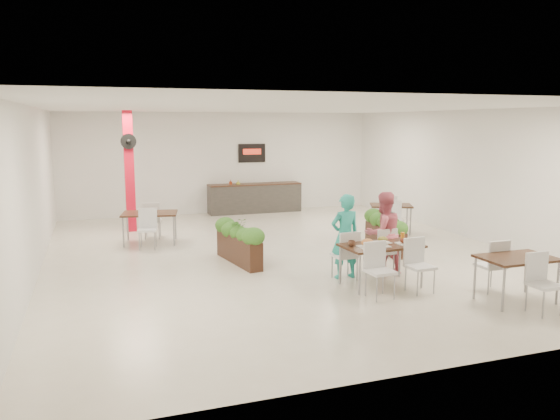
% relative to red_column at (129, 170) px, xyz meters
% --- Properties ---
extents(ground, '(12.00, 12.00, 0.00)m').
position_rel_red_column_xyz_m(ground, '(3.00, -3.79, -1.64)').
color(ground, beige).
rests_on(ground, ground).
extents(room_shell, '(10.10, 12.10, 3.22)m').
position_rel_red_column_xyz_m(room_shell, '(3.00, -3.79, 0.36)').
color(room_shell, white).
rests_on(room_shell, ground).
extents(red_column, '(0.40, 0.41, 3.20)m').
position_rel_red_column_xyz_m(red_column, '(0.00, 0.00, 0.00)').
color(red_column, red).
rests_on(red_column, ground).
extents(service_counter, '(3.00, 0.64, 2.20)m').
position_rel_red_column_xyz_m(service_counter, '(4.00, 1.86, -1.15)').
color(service_counter, '#302E2B').
rests_on(service_counter, ground).
extents(main_table, '(1.45, 1.69, 0.92)m').
position_rel_red_column_xyz_m(main_table, '(3.85, -6.57, -1.01)').
color(main_table, black).
rests_on(main_table, ground).
extents(diner_man, '(0.60, 0.42, 1.59)m').
position_rel_red_column_xyz_m(diner_man, '(3.46, -5.92, -0.85)').
color(diner_man, teal).
rests_on(diner_man, ground).
extents(diner_woman, '(0.81, 0.65, 1.60)m').
position_rel_red_column_xyz_m(diner_woman, '(4.26, -5.92, -0.84)').
color(diner_woman, '#DB6176').
rests_on(diner_woman, ground).
extents(planter_left, '(0.63, 1.80, 0.95)m').
position_rel_red_column_xyz_m(planter_left, '(1.87, -4.20, -1.15)').
color(planter_left, black).
rests_on(planter_left, ground).
extents(planter_right, '(0.53, 1.76, 0.92)m').
position_rel_red_column_xyz_m(planter_right, '(5.27, -4.25, -1.16)').
color(planter_right, black).
rests_on(planter_right, ground).
extents(side_table_a, '(1.43, 1.67, 0.92)m').
position_rel_red_column_xyz_m(side_table_a, '(0.32, -1.70, -1.01)').
color(side_table_a, black).
rests_on(side_table_a, ground).
extents(side_table_b, '(1.25, 1.65, 0.92)m').
position_rel_red_column_xyz_m(side_table_b, '(6.46, -2.47, -1.02)').
color(side_table_b, black).
rests_on(side_table_b, ground).
extents(side_table_c, '(1.19, 1.62, 0.92)m').
position_rel_red_column_xyz_m(side_table_c, '(5.49, -8.07, -1.02)').
color(side_table_c, black).
rests_on(side_table_c, ground).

